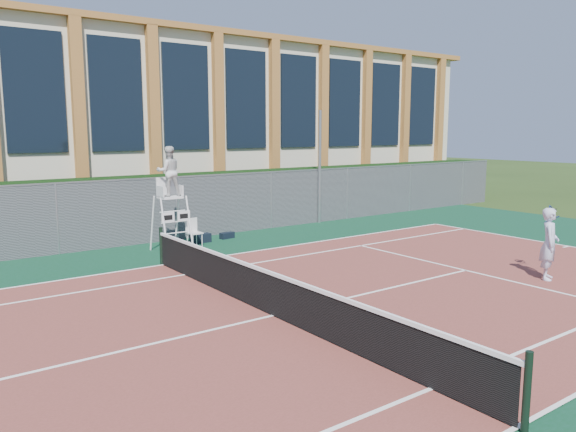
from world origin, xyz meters
TOP-DOWN VIEW (x-y plane):
  - ground at (0.00, 0.00)m, footprint 120.00×120.00m
  - apron at (0.00, 1.00)m, footprint 36.00×20.00m
  - tennis_court at (0.00, 0.00)m, footprint 23.77×10.97m
  - tennis_net at (0.00, 0.00)m, footprint 0.10×11.30m
  - fence at (0.00, 8.80)m, footprint 40.00×0.06m
  - hedge at (0.00, 10.00)m, footprint 40.00×1.40m
  - building at (0.00, 17.95)m, footprint 45.00×10.60m
  - steel_pole at (8.37, 8.70)m, footprint 0.12×0.12m
  - umpire_chair at (0.95, 7.05)m, footprint 0.94×1.45m
  - plastic_chair at (1.93, 7.45)m, footprint 0.46×0.46m
  - sports_bag_near at (2.38, 7.82)m, footprint 0.71×0.29m
  - sports_bag_far at (3.51, 7.95)m, footprint 0.56×0.31m
  - tennis_player at (7.33, -1.80)m, footprint 1.08×0.82m

SIDE VIEW (x-z plane):
  - ground at x=0.00m, z-range 0.00..0.00m
  - apron at x=0.00m, z-range 0.00..0.01m
  - tennis_court at x=0.00m, z-range 0.01..0.03m
  - sports_bag_far at x=3.51m, z-range 0.01..0.22m
  - sports_bag_near at x=2.38m, z-range 0.01..0.31m
  - tennis_net at x=0.00m, z-range -0.01..1.09m
  - plastic_chair at x=1.93m, z-range 0.09..1.02m
  - tennis_player at x=7.33m, z-range 0.03..1.89m
  - fence at x=0.00m, z-range 0.00..2.20m
  - hedge at x=0.00m, z-range 0.00..2.20m
  - steel_pole at x=8.37m, z-range 0.00..4.63m
  - umpire_chair at x=0.95m, z-range 0.78..4.15m
  - building at x=0.00m, z-range 0.03..8.26m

